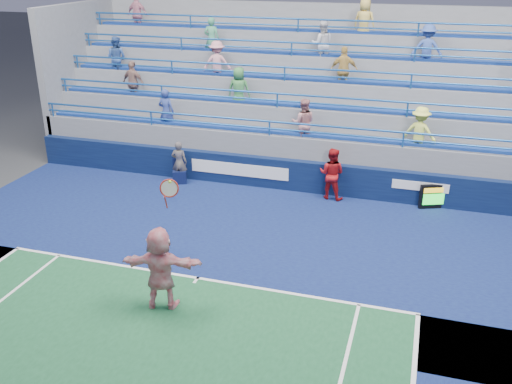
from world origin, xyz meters
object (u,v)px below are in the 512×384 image
(serve_speed_board, at_px, (437,196))
(ball_girl, at_px, (332,174))
(judge_chair, at_px, (180,175))
(line_judge, at_px, (179,162))
(tennis_player, at_px, (160,268))

(serve_speed_board, relative_size, ball_girl, 0.65)
(judge_chair, xyz_separation_m, line_judge, (0.01, -0.00, 0.50))
(line_judge, bearing_deg, judge_chair, -27.19)
(serve_speed_board, distance_m, line_judge, 8.93)
(judge_chair, height_order, line_judge, line_judge)
(tennis_player, height_order, ball_girl, tennis_player)
(serve_speed_board, xyz_separation_m, judge_chair, (-8.92, -0.34, -0.14))
(ball_girl, bearing_deg, serve_speed_board, -168.61)
(judge_chair, relative_size, tennis_player, 0.27)
(line_judge, bearing_deg, serve_speed_board, 174.38)
(tennis_player, height_order, line_judge, tennis_player)
(judge_chair, xyz_separation_m, ball_girl, (5.48, 0.15, 0.61))
(ball_girl, bearing_deg, tennis_player, 78.78)
(serve_speed_board, distance_m, judge_chair, 8.93)
(line_judge, bearing_deg, tennis_player, 103.22)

